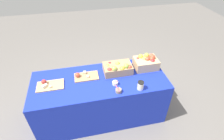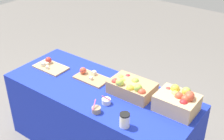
{
  "view_description": "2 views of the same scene",
  "coord_description": "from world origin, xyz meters",
  "px_view_note": "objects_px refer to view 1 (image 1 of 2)",
  "views": [
    {
      "loc": [
        -0.22,
        -1.84,
        2.36
      ],
      "look_at": [
        0.18,
        0.01,
        0.87
      ],
      "focal_mm": 28.03,
      "sensor_mm": 36.0,
      "label": 1
    },
    {
      "loc": [
        1.52,
        -1.85,
        2.33
      ],
      "look_at": [
        0.09,
        0.08,
        0.94
      ],
      "focal_mm": 48.57,
      "sensor_mm": 36.0,
      "label": 2
    }
  ],
  "objects_px": {
    "coffee_cup": "(141,85)",
    "cutting_board_front": "(49,85)",
    "apple_crate_left": "(146,62)",
    "apple_crate_middle": "(117,68)",
    "cutting_board_back": "(85,76)",
    "sample_bowl_mid": "(115,83)",
    "sample_bowl_near": "(118,91)"
  },
  "relations": [
    {
      "from": "coffee_cup",
      "to": "cutting_board_front",
      "type": "bearing_deg",
      "value": 165.14
    },
    {
      "from": "apple_crate_left",
      "to": "apple_crate_middle",
      "type": "distance_m",
      "value": 0.45
    },
    {
      "from": "cutting_board_back",
      "to": "cutting_board_front",
      "type": "bearing_deg",
      "value": -170.23
    },
    {
      "from": "sample_bowl_mid",
      "to": "cutting_board_front",
      "type": "bearing_deg",
      "value": 169.83
    },
    {
      "from": "sample_bowl_near",
      "to": "apple_crate_middle",
      "type": "bearing_deg",
      "value": 78.59
    },
    {
      "from": "cutting_board_back",
      "to": "apple_crate_middle",
      "type": "bearing_deg",
      "value": 1.65
    },
    {
      "from": "apple_crate_left",
      "to": "sample_bowl_near",
      "type": "bearing_deg",
      "value": -140.92
    },
    {
      "from": "apple_crate_middle",
      "to": "coffee_cup",
      "type": "height_order",
      "value": "apple_crate_middle"
    },
    {
      "from": "sample_bowl_near",
      "to": "apple_crate_left",
      "type": "bearing_deg",
      "value": 39.08
    },
    {
      "from": "cutting_board_back",
      "to": "sample_bowl_mid",
      "type": "height_order",
      "value": "sample_bowl_mid"
    },
    {
      "from": "apple_crate_middle",
      "to": "cutting_board_back",
      "type": "xyz_separation_m",
      "value": [
        -0.48,
        -0.01,
        -0.05
      ]
    },
    {
      "from": "apple_crate_left",
      "to": "cutting_board_back",
      "type": "distance_m",
      "value": 0.94
    },
    {
      "from": "cutting_board_front",
      "to": "sample_bowl_near",
      "type": "bearing_deg",
      "value": -19.14
    },
    {
      "from": "sample_bowl_mid",
      "to": "sample_bowl_near",
      "type": "bearing_deg",
      "value": -86.94
    },
    {
      "from": "apple_crate_left",
      "to": "sample_bowl_near",
      "type": "height_order",
      "value": "apple_crate_left"
    },
    {
      "from": "apple_crate_left",
      "to": "coffee_cup",
      "type": "relative_size",
      "value": 2.81
    },
    {
      "from": "cutting_board_front",
      "to": "sample_bowl_near",
      "type": "height_order",
      "value": "sample_bowl_near"
    },
    {
      "from": "apple_crate_middle",
      "to": "cutting_board_back",
      "type": "height_order",
      "value": "apple_crate_middle"
    },
    {
      "from": "cutting_board_front",
      "to": "cutting_board_back",
      "type": "relative_size",
      "value": 1.05
    },
    {
      "from": "apple_crate_middle",
      "to": "sample_bowl_mid",
      "type": "distance_m",
      "value": 0.27
    },
    {
      "from": "apple_crate_middle",
      "to": "sample_bowl_mid",
      "type": "height_order",
      "value": "apple_crate_middle"
    },
    {
      "from": "sample_bowl_mid",
      "to": "coffee_cup",
      "type": "xyz_separation_m",
      "value": [
        0.3,
        -0.16,
        0.04
      ]
    },
    {
      "from": "cutting_board_front",
      "to": "cutting_board_back",
      "type": "xyz_separation_m",
      "value": [
        0.49,
        0.08,
        -0.0
      ]
    },
    {
      "from": "sample_bowl_near",
      "to": "sample_bowl_mid",
      "type": "xyz_separation_m",
      "value": [
        -0.01,
        0.15,
        -0.0
      ]
    },
    {
      "from": "apple_crate_left",
      "to": "cutting_board_back",
      "type": "height_order",
      "value": "apple_crate_left"
    },
    {
      "from": "apple_crate_left",
      "to": "cutting_board_front",
      "type": "distance_m",
      "value": 1.43
    },
    {
      "from": "cutting_board_back",
      "to": "sample_bowl_mid",
      "type": "xyz_separation_m",
      "value": [
        0.39,
        -0.24,
        0.01
      ]
    },
    {
      "from": "coffee_cup",
      "to": "apple_crate_left",
      "type": "bearing_deg",
      "value": 61.36
    },
    {
      "from": "apple_crate_middle",
      "to": "cutting_board_front",
      "type": "relative_size",
      "value": 1.15
    },
    {
      "from": "cutting_board_front",
      "to": "sample_bowl_mid",
      "type": "relative_size",
      "value": 3.77
    },
    {
      "from": "apple_crate_middle",
      "to": "sample_bowl_mid",
      "type": "bearing_deg",
      "value": -109.38
    },
    {
      "from": "apple_crate_middle",
      "to": "cutting_board_front",
      "type": "xyz_separation_m",
      "value": [
        -0.97,
        -0.1,
        -0.05
      ]
    }
  ]
}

